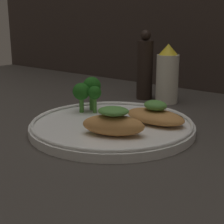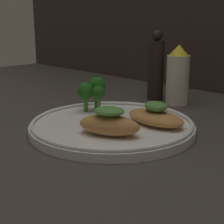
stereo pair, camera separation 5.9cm
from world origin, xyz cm
name	(u,v)px [view 2 (the right image)]	position (x,y,z in cm)	size (l,w,h in cm)	color
ground_plane	(112,133)	(0.00, 0.00, -0.50)	(180.00, 180.00, 1.00)	#3D3833
plate	(112,125)	(0.00, 0.00, 0.99)	(28.53, 28.53, 2.00)	white
grilled_meat_front	(109,123)	(4.16, -4.69, 3.33)	(10.82, 8.44, 4.53)	#BC7F42
grilled_meat_middle	(156,116)	(5.64, 4.89, 2.81)	(11.63, 6.85, 4.01)	#BC7F42
broccoli_bunch	(93,90)	(-8.57, 3.24, 5.61)	(5.13, 6.04, 6.60)	#4C8E38
sauce_bottle	(178,76)	(-3.60, 24.20, 6.45)	(5.09, 5.09, 13.49)	silver
pepper_grinder	(156,68)	(-9.86, 24.20, 7.54)	(3.79, 3.79, 16.41)	black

